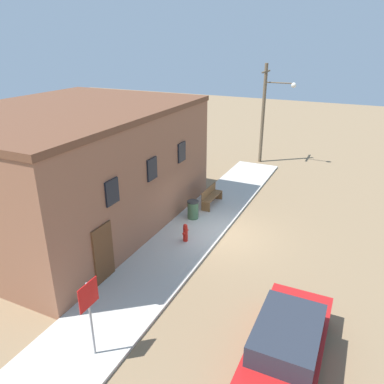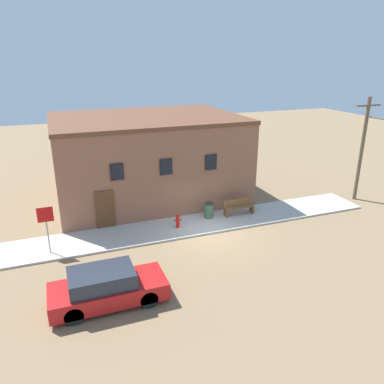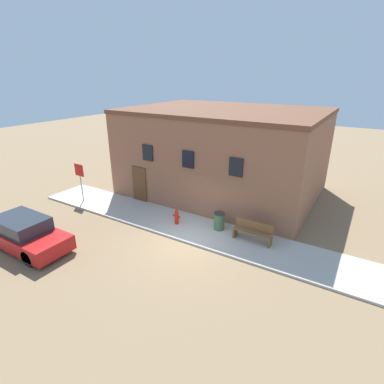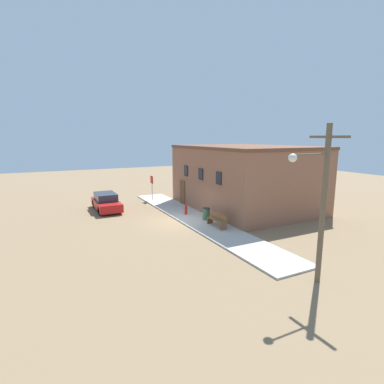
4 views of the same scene
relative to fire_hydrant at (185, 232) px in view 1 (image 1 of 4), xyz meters
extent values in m
plane|color=#846B4C|center=(1.30, -1.23, -0.50)|extent=(80.00, 80.00, 0.00)
cube|color=#BCB7AD|center=(1.30, 0.10, -0.45)|extent=(20.48, 2.67, 0.10)
cube|color=#8E5B42|center=(-0.17, 5.65, 2.05)|extent=(11.47, 8.44, 5.10)
cube|color=brown|center=(-0.17, 5.65, 4.72)|extent=(11.57, 8.54, 0.24)
cube|color=black|center=(-2.85, 1.40, 2.66)|extent=(0.70, 0.08, 0.90)
cube|color=black|center=(-0.17, 1.40, 2.66)|extent=(0.70, 0.08, 0.90)
cube|color=black|center=(2.51, 1.40, 2.66)|extent=(0.70, 0.08, 0.90)
cube|color=brown|center=(-3.61, 1.40, 0.60)|extent=(1.00, 0.08, 2.20)
cylinder|color=red|center=(0.00, 0.00, -0.07)|extent=(0.20, 0.20, 0.65)
sphere|color=red|center=(0.00, 0.00, 0.31)|extent=(0.18, 0.18, 0.18)
cylinder|color=red|center=(-0.16, 0.00, 0.03)|extent=(0.11, 0.09, 0.09)
cylinder|color=red|center=(0.16, 0.00, 0.03)|extent=(0.11, 0.09, 0.09)
cylinder|color=gray|center=(-6.53, -0.45, 0.75)|extent=(0.06, 0.06, 2.30)
cube|color=red|center=(-6.53, -0.47, 1.55)|extent=(0.71, 0.02, 0.71)
cube|color=brown|center=(3.07, 0.39, -0.17)|extent=(0.08, 0.44, 0.45)
cube|color=brown|center=(4.77, 0.39, -0.17)|extent=(0.08, 0.44, 0.45)
cube|color=brown|center=(3.92, 0.39, 0.07)|extent=(1.78, 0.44, 0.04)
cube|color=brown|center=(3.92, 0.59, 0.31)|extent=(1.78, 0.04, 0.43)
cylinder|color=#426642|center=(2.10, 0.63, 0.01)|extent=(0.52, 0.52, 0.82)
cylinder|color=#2D2D2D|center=(2.10, 0.63, 0.45)|extent=(0.54, 0.54, 0.06)
cylinder|color=brown|center=(12.36, 0.24, 2.79)|extent=(0.23, 0.23, 6.58)
cylinder|color=brown|center=(12.36, -0.68, 4.90)|extent=(0.08, 1.84, 0.08)
sphere|color=silver|center=(12.36, -1.60, 4.80)|extent=(0.32, 0.32, 0.32)
cube|color=brown|center=(12.36, 0.24, 5.55)|extent=(1.80, 0.10, 0.10)
cylinder|color=black|center=(-3.17, -4.41, -0.16)|extent=(0.68, 0.20, 0.68)
cylinder|color=black|center=(-3.17, -6.00, -0.16)|extent=(0.68, 0.20, 0.68)
cylinder|color=black|center=(-5.85, -4.41, -0.16)|extent=(0.68, 0.20, 0.68)
cube|color=red|center=(-4.51, -5.20, 0.02)|extent=(4.33, 1.79, 0.65)
cube|color=#282D38|center=(-4.73, -5.20, 0.64)|extent=(2.38, 1.58, 0.59)
camera|label=1|loc=(-12.42, -6.14, 7.57)|focal=35.00mm
camera|label=2|loc=(-5.82, -17.51, 8.33)|focal=35.00mm
camera|label=3|loc=(7.82, -11.28, 6.77)|focal=28.00mm
camera|label=4|loc=(20.50, -9.87, 5.53)|focal=28.00mm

